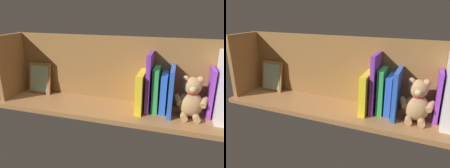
# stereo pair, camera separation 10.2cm
# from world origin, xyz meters

# --- Properties ---
(ground_plane) EXTENTS (1.15, 0.26, 0.02)m
(ground_plane) POSITION_xyz_m (0.00, 0.00, -0.01)
(ground_plane) COLOR #9E6B3D
(shelf_back_panel) EXTENTS (1.15, 0.02, 0.32)m
(shelf_back_panel) POSITION_xyz_m (0.00, -0.11, 0.16)
(shelf_back_panel) COLOR olive
(shelf_back_panel) RESTS_ON ground_plane
(shelf_side_divider) EXTENTS (0.02, 0.20, 0.32)m
(shelf_side_divider) POSITION_xyz_m (0.55, 0.00, 0.16)
(shelf_side_divider) COLOR #9E6B3D
(shelf_side_divider) RESTS_ON ground_plane
(dictionary_thick_white) EXTENTS (0.05, 0.15, 0.29)m
(dictionary_thick_white) POSITION_xyz_m (-0.47, -0.02, 0.14)
(dictionary_thick_white) COLOR white
(dictionary_thick_white) RESTS_ON ground_plane
(book_0) EXTENTS (0.02, 0.10, 0.21)m
(book_0) POSITION_xyz_m (-0.43, -0.04, 0.11)
(book_0) COLOR purple
(book_0) RESTS_ON ground_plane
(teddy_bear) EXTENTS (0.15, 0.12, 0.18)m
(teddy_bear) POSITION_xyz_m (-0.35, -0.01, 0.08)
(teddy_bear) COLOR tan
(teddy_bear) RESTS_ON ground_plane
(book_1) EXTENTS (0.02, 0.15, 0.21)m
(book_1) POSITION_xyz_m (-0.27, -0.02, 0.10)
(book_1) COLOR blue
(book_1) RESTS_ON ground_plane
(book_2) EXTENTS (0.03, 0.12, 0.18)m
(book_2) POSITION_xyz_m (-0.23, -0.04, 0.09)
(book_2) COLOR blue
(book_2) RESTS_ON ground_plane
(book_3) EXTENTS (0.03, 0.12, 0.20)m
(book_3) POSITION_xyz_m (-0.20, -0.04, 0.10)
(book_3) COLOR green
(book_3) RESTS_ON ground_plane
(book_4) EXTENTS (0.02, 0.13, 0.27)m
(book_4) POSITION_xyz_m (-0.17, -0.03, 0.13)
(book_4) COLOR purple
(book_4) RESTS_ON ground_plane
(book_5) EXTENTS (0.03, 0.16, 0.18)m
(book_5) POSITION_xyz_m (-0.13, -0.02, 0.09)
(book_5) COLOR yellow
(book_5) RESTS_ON ground_plane
(picture_frame_leaning) EXTENTS (0.13, 0.05, 0.17)m
(picture_frame_leaning) POSITION_xyz_m (0.44, -0.07, 0.08)
(picture_frame_leaning) COLOR #9E6B3D
(picture_frame_leaning) RESTS_ON ground_plane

